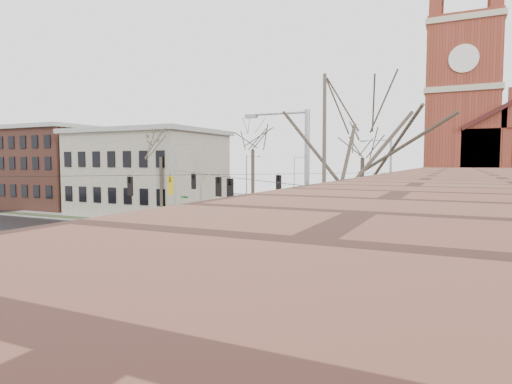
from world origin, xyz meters
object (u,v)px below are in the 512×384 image
at_px(signal_pole_nw, 176,182).
at_px(signal_pole_se, 302,218).
at_px(parked_car_a, 461,249).
at_px(tree_nw_near, 253,144).
at_px(streetlight_north_b, 295,176).
at_px(tree_se, 356,172).
at_px(cargo_van, 232,257).
at_px(signal_pole_ne, 388,187).
at_px(tree_ne, 363,152).
at_px(streetlight_north_a, 247,181).
at_px(tree_nw_far, 161,153).

relative_size(signal_pole_nw, signal_pole_se, 1.00).
bearing_deg(parked_car_a, tree_nw_near, 67.94).
distance_m(streetlight_north_b, tree_se, 67.24).
distance_m(cargo_van, parked_car_a, 17.93).
bearing_deg(signal_pole_ne, tree_ne, 147.96).
bearing_deg(signal_pole_ne, parked_car_a, -28.84).
height_order(parked_car_a, tree_se, tree_se).
distance_m(signal_pole_ne, streetlight_north_a, 27.48).
relative_size(cargo_van, parked_car_a, 1.69).
distance_m(streetlight_north_a, tree_se, 49.21).
bearing_deg(streetlight_north_b, tree_se, -68.45).
height_order(signal_pole_ne, tree_nw_far, tree_nw_far).
xyz_separation_m(signal_pole_nw, tree_se, (25.36, -26.00, 1.88)).
bearing_deg(tree_nw_near, signal_pole_nw, -167.93).
bearing_deg(tree_nw_far, streetlight_north_b, 84.17).
bearing_deg(cargo_van, tree_nw_far, 128.86).
relative_size(tree_ne, tree_se, 1.18).
bearing_deg(tree_se, streetlight_north_b, 111.55).
bearing_deg(streetlight_north_b, signal_pole_se, -69.73).
relative_size(parked_car_a, tree_ne, 0.29).
bearing_deg(signal_pole_nw, streetlight_north_a, 87.68).
distance_m(signal_pole_ne, tree_ne, 4.35).
height_order(cargo_van, tree_nw_far, tree_nw_far).
bearing_deg(signal_pole_ne, tree_nw_near, 172.58).
relative_size(tree_nw_far, tree_nw_near, 0.91).
bearing_deg(parked_car_a, tree_nw_far, 74.12).
xyz_separation_m(signal_pole_nw, streetlight_north_a, (0.67, 16.50, -0.48)).
relative_size(cargo_van, tree_nw_near, 0.44).
bearing_deg(signal_pole_se, cargo_van, 133.75).
xyz_separation_m(signal_pole_ne, tree_nw_far, (-25.58, 1.23, 3.27)).
bearing_deg(signal_pole_nw, parked_car_a, -6.50).
bearing_deg(tree_ne, tree_se, -79.13).
bearing_deg(signal_pole_se, streetlight_north_a, 119.09).
relative_size(signal_pole_nw, parked_car_a, 2.80).
distance_m(signal_pole_nw, tree_ne, 20.35).
bearing_deg(cargo_van, tree_ne, 65.91).
distance_m(signal_pole_nw, tree_nw_far, 4.56).
relative_size(parked_car_a, tree_se, 0.34).
relative_size(streetlight_north_b, tree_nw_near, 0.64).
height_order(signal_pole_nw, signal_pole_se, same).
height_order(signal_pole_nw, tree_nw_far, tree_nw_far).
height_order(streetlight_north_a, tree_ne, tree_ne).
bearing_deg(cargo_van, streetlight_north_a, 105.90).
xyz_separation_m(streetlight_north_a, parked_car_a, (27.88, -19.75, -3.92)).
height_order(signal_pole_se, parked_car_a, signal_pole_se).
distance_m(signal_pole_nw, cargo_van, 22.14).
height_order(streetlight_north_a, parked_car_a, streetlight_north_a).
xyz_separation_m(streetlight_north_a, tree_nw_far, (-3.60, -15.27, 3.75)).
xyz_separation_m(streetlight_north_a, tree_ne, (19.38, -14.88, 3.57)).
bearing_deg(tree_ne, tree_nw_far, -179.01).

